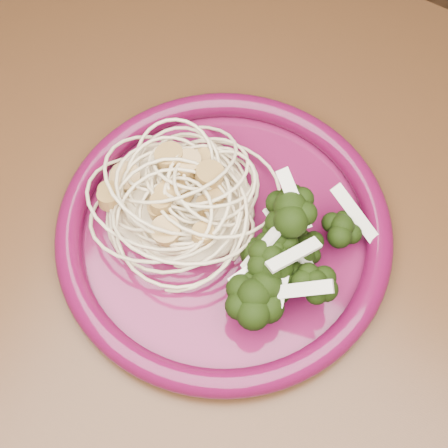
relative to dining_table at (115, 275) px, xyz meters
name	(u,v)px	position (x,y,z in m)	size (l,w,h in m)	color
dining_table	(115,275)	(0.00, 0.00, 0.00)	(1.20, 0.80, 0.75)	#472814
dinner_plate	(224,229)	(0.09, 0.05, 0.11)	(0.29, 0.29, 0.02)	#540E2D
spaghetti_pile	(179,194)	(0.05, 0.06, 0.12)	(0.13, 0.12, 0.03)	beige
scallop_cluster	(176,172)	(0.05, 0.06, 0.15)	(0.12, 0.12, 0.04)	#AD8747
broccoli_pile	(283,256)	(0.15, 0.05, 0.13)	(0.09, 0.14, 0.05)	black
onion_garnish	(287,238)	(0.15, 0.05, 0.16)	(0.06, 0.09, 0.05)	beige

